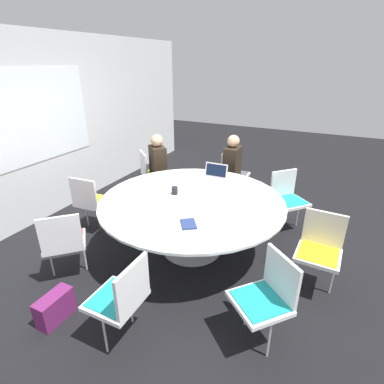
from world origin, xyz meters
TOP-DOWN VIEW (x-y plane):
  - ground_plane at (0.00, 0.00)m, footprint 16.00×16.00m
  - wall_back at (0.00, 2.50)m, footprint 8.00×0.07m
  - conference_table at (0.00, 0.00)m, footprint 2.26×2.26m
  - chair_0 at (1.81, 0.08)m, footprint 0.44×0.42m
  - chair_1 at (1.18, 1.37)m, footprint 0.61×0.61m
  - chair_2 at (-0.18, 1.50)m, footprint 0.45×0.47m
  - chair_3 at (-1.10, 1.03)m, footprint 0.61×0.61m
  - chair_4 at (-1.51, -0.07)m, footprint 0.44×0.42m
  - chair_5 at (-0.96, -1.16)m, footprint 0.61×0.61m
  - chair_6 at (-0.01, -1.51)m, footprint 0.44×0.46m
  - chair_7 at (1.15, -0.98)m, footprint 0.61×0.61m
  - person_0 at (1.57, -0.00)m, footprint 0.36×0.26m
  - person_1 at (1.08, 1.14)m, footprint 0.41×0.41m
  - laptop at (0.76, 0.01)m, footprint 0.22×0.33m
  - spiral_notebook at (-0.57, -0.23)m, footprint 0.26×0.24m
  - coffee_cup at (0.05, 0.27)m, footprint 0.08×0.08m
  - handbag at (-1.62, 0.67)m, footprint 0.36×0.16m

SIDE VIEW (x-z plane):
  - ground_plane at x=0.00m, z-range 0.00..0.00m
  - handbag at x=-1.62m, z-range 0.00..0.28m
  - chair_0 at x=1.81m, z-range 0.08..0.92m
  - chair_1 at x=1.18m, z-range 0.08..0.92m
  - chair_2 at x=-0.18m, z-range 0.08..0.92m
  - chair_3 at x=-1.10m, z-range 0.08..0.92m
  - chair_4 at x=-1.51m, z-range 0.08..0.92m
  - chair_5 at x=-0.96m, z-range 0.08..0.92m
  - chair_6 at x=-0.01m, z-range 0.08..0.92m
  - chair_7 at x=1.15m, z-range 0.08..0.92m
  - conference_table at x=0.00m, z-range 0.28..1.01m
  - person_0 at x=1.57m, z-range 0.10..1.30m
  - person_1 at x=1.08m, z-range 0.10..1.30m
  - spiral_notebook at x=-0.57m, z-range 0.73..0.75m
  - coffee_cup at x=0.05m, z-range 0.73..0.83m
  - laptop at x=0.76m, z-range 0.68..0.89m
  - wall_back at x=0.00m, z-range 0.00..2.70m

